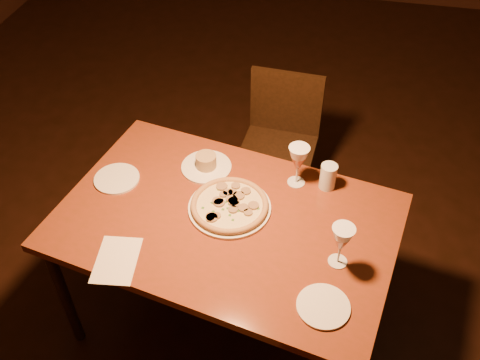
# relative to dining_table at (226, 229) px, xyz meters

# --- Properties ---
(floor) EXTENTS (7.00, 7.00, 0.00)m
(floor) POSITION_rel_dining_table_xyz_m (0.29, 0.25, -0.65)
(floor) COLOR black
(floor) RESTS_ON ground
(dining_table) EXTENTS (1.47, 1.09, 0.71)m
(dining_table) POSITION_rel_dining_table_xyz_m (0.00, 0.00, 0.00)
(dining_table) COLOR maroon
(dining_table) RESTS_ON floor
(chair_far) EXTENTS (0.41, 0.41, 0.81)m
(chair_far) POSITION_rel_dining_table_xyz_m (0.09, 0.86, -0.19)
(chair_far) COLOR black
(chair_far) RESTS_ON floor
(pizza_plate) EXTENTS (0.34, 0.34, 0.04)m
(pizza_plate) POSITION_rel_dining_table_xyz_m (0.00, 0.06, 0.08)
(pizza_plate) COLOR white
(pizza_plate) RESTS_ON dining_table
(ramekin_saucer) EXTENTS (0.22, 0.22, 0.07)m
(ramekin_saucer) POSITION_rel_dining_table_xyz_m (-0.15, 0.28, 0.09)
(ramekin_saucer) COLOR white
(ramekin_saucer) RESTS_ON dining_table
(wine_glass_far) EXTENTS (0.09, 0.09, 0.19)m
(wine_glass_far) POSITION_rel_dining_table_xyz_m (0.25, 0.27, 0.16)
(wine_glass_far) COLOR #B2604A
(wine_glass_far) RESTS_ON dining_table
(wine_glass_right) EXTENTS (0.08, 0.08, 0.19)m
(wine_glass_right) POSITION_rel_dining_table_xyz_m (0.45, -0.12, 0.16)
(wine_glass_right) COLOR #B2604A
(wine_glass_right) RESTS_ON dining_table
(water_tumbler) EXTENTS (0.07, 0.07, 0.12)m
(water_tumbler) POSITION_rel_dining_table_xyz_m (0.38, 0.27, 0.12)
(water_tumbler) COLOR silver
(water_tumbler) RESTS_ON dining_table
(side_plate_left) EXTENTS (0.19, 0.19, 0.01)m
(side_plate_left) POSITION_rel_dining_table_xyz_m (-0.51, 0.12, 0.07)
(side_plate_left) COLOR white
(side_plate_left) RESTS_ON dining_table
(side_plate_near) EXTENTS (0.19, 0.19, 0.01)m
(side_plate_near) POSITION_rel_dining_table_xyz_m (0.42, -0.33, 0.07)
(side_plate_near) COLOR white
(side_plate_near) RESTS_ON dining_table
(menu_card) EXTENTS (0.18, 0.24, 0.00)m
(menu_card) POSITION_rel_dining_table_xyz_m (-0.35, -0.29, 0.06)
(menu_card) COLOR white
(menu_card) RESTS_ON dining_table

